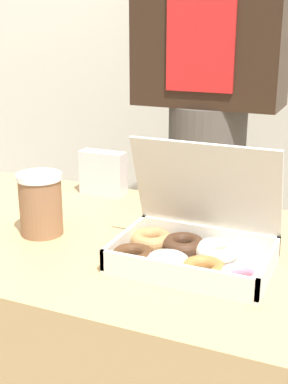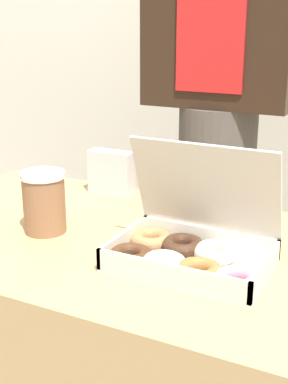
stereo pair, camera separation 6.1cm
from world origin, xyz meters
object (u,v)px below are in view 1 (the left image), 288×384
(person_customer, at_px, (209,102))
(donut_box, at_px, (189,247))
(napkin_holder, at_px, (103,173))
(coffee_cup, at_px, (41,204))

(person_customer, bearing_deg, donut_box, -76.11)
(donut_box, distance_m, person_customer, 0.61)
(napkin_holder, bearing_deg, donut_box, -41.97)
(napkin_holder, bearing_deg, coffee_cup, -89.07)
(donut_box, relative_size, coffee_cup, 2.36)
(coffee_cup, relative_size, person_customer, 0.08)
(donut_box, bearing_deg, coffee_cup, 177.35)
(napkin_holder, bearing_deg, person_customer, 48.13)
(donut_box, distance_m, napkin_holder, 0.48)
(coffee_cup, distance_m, napkin_holder, 0.30)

